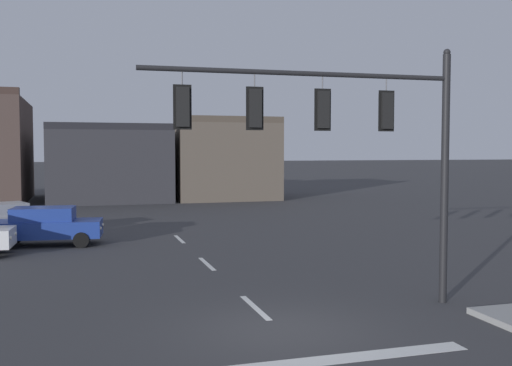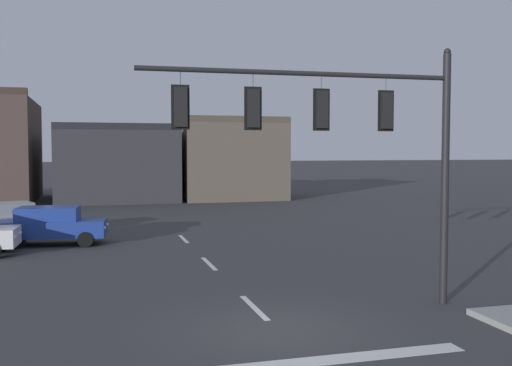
% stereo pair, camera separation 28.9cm
% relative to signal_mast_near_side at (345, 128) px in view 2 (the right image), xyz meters
% --- Properties ---
extents(ground_plane, '(400.00, 400.00, 0.00)m').
position_rel_signal_mast_near_side_xyz_m(ground_plane, '(-2.10, -1.18, -4.54)').
color(ground_plane, '#353538').
extents(stop_bar_paint, '(6.40, 0.50, 0.01)m').
position_rel_signal_mast_near_side_xyz_m(stop_bar_paint, '(-2.10, -3.18, -4.53)').
color(stop_bar_paint, silver).
rests_on(stop_bar_paint, ground).
extents(lane_centreline, '(0.16, 26.40, 0.01)m').
position_rel_signal_mast_near_side_xyz_m(lane_centreline, '(-2.10, 0.82, -4.53)').
color(lane_centreline, silver).
rests_on(lane_centreline, ground).
extents(signal_mast_near_side, '(7.96, 0.49, 6.60)m').
position_rel_signal_mast_near_side_xyz_m(signal_mast_near_side, '(0.00, 0.00, 0.00)').
color(signal_mast_near_side, black).
rests_on(signal_mast_near_side, ground).
extents(car_lot_middle, '(4.75, 3.25, 1.61)m').
position_rel_signal_mast_near_side_xyz_m(car_lot_middle, '(-9.87, 15.24, -3.68)').
color(car_lot_middle, '#9EA0A5').
rests_on(car_lot_middle, ground).
extents(car_lot_farside, '(4.60, 2.30, 1.61)m').
position_rel_signal_mast_near_side_xyz_m(car_lot_farside, '(-7.72, 12.68, -3.68)').
color(car_lot_farside, navy).
rests_on(car_lot_farside, ground).
extents(building_row, '(28.93, 12.00, 8.33)m').
position_rel_signal_mast_near_side_xyz_m(building_row, '(-7.24, 35.94, -1.16)').
color(building_row, '#473833').
rests_on(building_row, ground).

